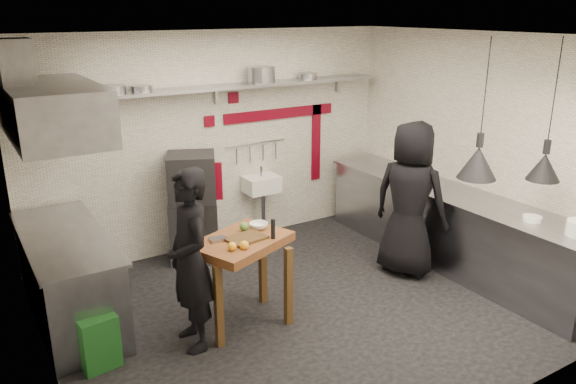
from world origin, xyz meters
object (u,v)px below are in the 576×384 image
oven_stand (194,229)px  chef_right (410,199)px  green_bin (97,340)px  combi_oven (192,177)px  prep_table (242,281)px  chef_left (190,260)px

oven_stand → chef_right: (2.02, -1.69, 0.52)m
oven_stand → green_bin: 2.31m
combi_oven → green_bin: size_ratio=1.16×
green_bin → chef_right: bearing=-0.8°
combi_oven → prep_table: 1.78m
chef_right → combi_oven: bearing=28.3°
green_bin → prep_table: (1.43, -0.05, 0.21)m
chef_left → chef_right: 2.79m
chef_left → chef_right: (2.78, 0.09, 0.06)m
prep_table → green_bin: bearing=156.4°
combi_oven → chef_right: size_ratio=0.31×
green_bin → chef_left: bearing=-9.6°
green_bin → chef_right: (3.64, -0.05, 0.67)m
green_bin → chef_right: chef_right is taller
combi_oven → chef_right: bearing=-15.5°
oven_stand → combi_oven: 0.69m
oven_stand → combi_oven: bearing=-78.0°
green_bin → chef_right: 3.71m
oven_stand → chef_left: (-0.76, -1.79, 0.47)m
prep_table → combi_oven: bearing=62.0°
oven_stand → combi_oven: combi_oven is taller
oven_stand → combi_oven: size_ratio=1.38×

